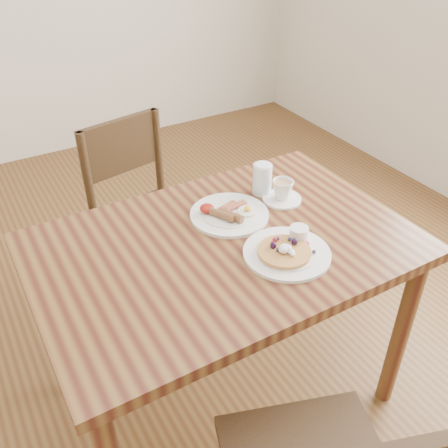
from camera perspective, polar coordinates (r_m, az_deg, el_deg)
name	(u,v)px	position (r m, az deg, el deg)	size (l,w,h in m)	color
ground	(224,391)	(2.12, 0.00, -18.50)	(5.00, 5.00, 0.00)	#513117
dining_table	(224,266)	(1.65, 0.00, -4.83)	(1.20, 0.80, 0.75)	brown
chair_far	(144,211)	(2.23, -9.09, 1.45)	(0.49, 0.49, 0.88)	#372614
pancake_plate	(287,250)	(1.54, 7.27, -3.02)	(0.27, 0.27, 0.06)	white
breakfast_plate	(228,214)	(1.70, 0.51, 1.19)	(0.27, 0.27, 0.04)	white
teacup_saucer	(282,192)	(1.79, 6.68, 3.68)	(0.14, 0.14, 0.08)	white
water_glass	(262,179)	(1.82, 4.38, 5.15)	(0.07, 0.07, 0.11)	silver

